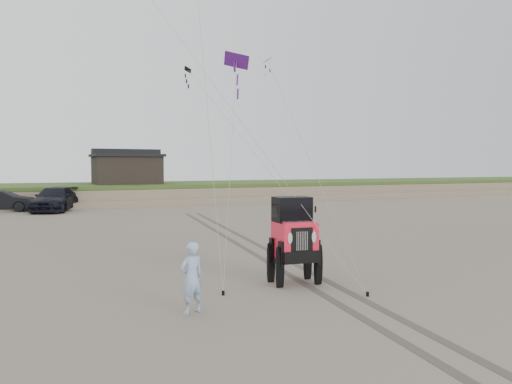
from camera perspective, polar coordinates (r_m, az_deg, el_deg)
ground at (r=14.04m, az=4.98°, el=-11.26°), size 160.00×160.00×0.00m
dune_ridge at (r=49.84m, az=-16.90°, el=-0.16°), size 160.00×14.25×1.73m
cabin at (r=49.59m, az=-14.57°, el=2.65°), size 6.40×5.40×3.35m
truck_b at (r=42.37m, az=-27.08°, el=-0.91°), size 5.17×2.73×1.62m
truck_c at (r=41.16m, az=-22.01°, el=-0.77°), size 4.26×6.70×1.81m
jeep at (r=14.75m, az=4.41°, el=-6.52°), size 2.89×5.67×2.03m
man at (r=11.92m, az=-7.37°, el=-9.69°), size 0.70×0.55×1.68m
kite_flock at (r=22.31m, az=-4.08°, el=17.42°), size 5.24×3.64×6.76m
stake_main at (r=13.62m, az=-3.77°, el=-11.44°), size 0.08×0.08×0.12m
stake_aux at (r=13.80m, az=12.63°, el=-11.31°), size 0.08×0.08×0.12m
tire_tracks at (r=21.93m, az=-0.87°, el=-6.05°), size 5.22×29.74×0.01m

